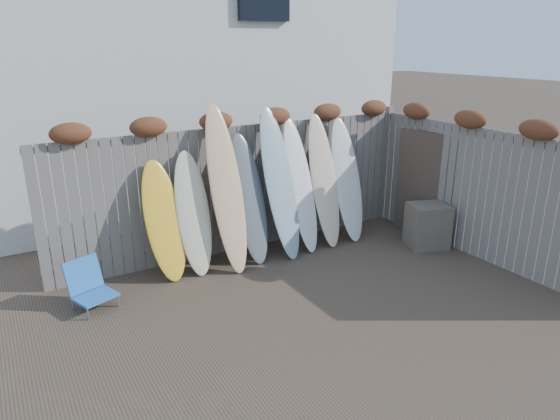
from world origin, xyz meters
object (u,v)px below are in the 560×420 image
wooden_crate (427,226)px  surfboard_0 (164,221)px  lattice_panel (429,186)px  beach_chair (89,285)px

wooden_crate → surfboard_0: size_ratio=0.41×
wooden_crate → lattice_panel: lattice_panel is taller
beach_chair → lattice_panel: lattice_panel is taller
beach_chair → wooden_crate: size_ratio=0.88×
wooden_crate → beach_chair: bearing=171.6°
beach_chair → wooden_crate: (5.15, -0.76, 0.07)m
beach_chair → lattice_panel: bearing=-4.3°
wooden_crate → surfboard_0: bearing=164.6°
beach_chair → lattice_panel: 5.53m
beach_chair → wooden_crate: bearing=-8.4°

